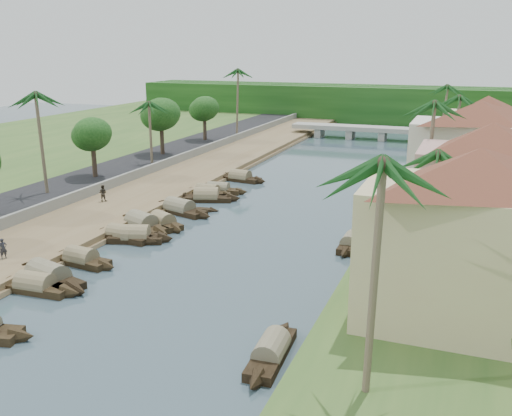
% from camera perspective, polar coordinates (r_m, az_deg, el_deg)
% --- Properties ---
extents(ground, '(220.00, 220.00, 0.00)m').
position_cam_1_polar(ground, '(42.45, -6.78, -7.29)').
color(ground, '#3A4E57').
rests_on(ground, ground).
extents(left_bank, '(10.00, 180.00, 0.80)m').
position_cam_1_polar(left_bank, '(66.44, -11.12, 1.40)').
color(left_bank, brown).
rests_on(left_bank, ground).
extents(right_bank, '(16.00, 180.00, 1.20)m').
position_cam_1_polar(right_bank, '(56.76, 20.53, -1.58)').
color(right_bank, '#315522').
rests_on(right_bank, ground).
extents(road, '(8.00, 180.00, 1.40)m').
position_cam_1_polar(road, '(71.15, -16.97, 2.20)').
color(road, black).
rests_on(road, ground).
extents(retaining_wall, '(0.40, 180.00, 1.10)m').
position_cam_1_polar(retaining_wall, '(68.49, -14.15, 2.46)').
color(retaining_wall, slate).
rests_on(retaining_wall, left_bank).
extents(treeline, '(120.00, 14.00, 8.00)m').
position_cam_1_polar(treeline, '(136.31, 13.18, 10.08)').
color(treeline, '#11390F').
rests_on(treeline, ground).
extents(bridge, '(28.00, 4.00, 2.40)m').
position_cam_1_polar(bridge, '(109.07, 11.01, 7.67)').
color(bridge, gray).
rests_on(bridge, ground).
extents(building_near, '(14.85, 14.85, 10.20)m').
position_cam_1_polar(building_near, '(34.03, 20.80, -2.67)').
color(building_near, '#C5BA84').
rests_on(building_near, right_bank).
extents(building_mid, '(14.11, 14.11, 9.70)m').
position_cam_1_polar(building_mid, '(49.61, 22.16, 2.47)').
color(building_mid, tan).
rests_on(building_mid, right_bank).
extents(building_far, '(15.59, 15.59, 10.20)m').
position_cam_1_polar(building_far, '(63.30, 21.16, 5.47)').
color(building_far, beige).
rests_on(building_far, right_bank).
extents(building_distant, '(12.62, 12.62, 9.20)m').
position_cam_1_polar(building_distant, '(83.18, 21.91, 7.27)').
color(building_distant, '#C5BA84').
rests_on(building_distant, right_bank).
extents(sampan_2, '(7.50, 1.92, 2.00)m').
position_cam_1_polar(sampan_2, '(43.22, -21.20, -7.29)').
color(sampan_2, black).
rests_on(sampan_2, ground).
extents(sampan_3, '(9.01, 4.19, 2.36)m').
position_cam_1_polar(sampan_3, '(44.44, -20.06, -6.52)').
color(sampan_3, black).
rests_on(sampan_3, ground).
extents(sampan_4, '(7.02, 2.24, 2.00)m').
position_cam_1_polar(sampan_4, '(47.22, -17.08, -4.94)').
color(sampan_4, black).
rests_on(sampan_4, ground).
extents(sampan_5, '(6.97, 3.67, 2.18)m').
position_cam_1_polar(sampan_5, '(51.46, -11.89, -2.85)').
color(sampan_5, black).
rests_on(sampan_5, ground).
extents(sampan_6, '(8.43, 5.14, 2.47)m').
position_cam_1_polar(sampan_6, '(54.81, -11.35, -1.66)').
color(sampan_6, black).
rests_on(sampan_6, ground).
extents(sampan_7, '(7.57, 1.98, 2.02)m').
position_cam_1_polar(sampan_7, '(52.06, -13.21, -2.73)').
color(sampan_7, black).
rests_on(sampan_7, ground).
extents(sampan_8, '(6.54, 4.46, 2.06)m').
position_cam_1_polar(sampan_8, '(55.21, -9.32, -1.44)').
color(sampan_8, black).
rests_on(sampan_8, ground).
extents(sampan_9, '(8.97, 4.23, 2.24)m').
position_cam_1_polar(sampan_9, '(59.55, -7.66, -0.10)').
color(sampan_9, black).
rests_on(sampan_9, ground).
extents(sampan_10, '(7.38, 1.99, 2.04)m').
position_cam_1_polar(sampan_10, '(65.89, -4.88, 1.53)').
color(sampan_10, black).
rests_on(sampan_10, ground).
extents(sampan_11, '(8.05, 4.14, 2.26)m').
position_cam_1_polar(sampan_11, '(63.87, -4.98, 1.08)').
color(sampan_11, black).
rests_on(sampan_11, ground).
extents(sampan_12, '(7.49, 2.10, 1.82)m').
position_cam_1_polar(sampan_12, '(67.29, -3.79, 1.85)').
color(sampan_12, black).
rests_on(sampan_12, ground).
extents(sampan_13, '(7.73, 2.65, 2.10)m').
position_cam_1_polar(sampan_13, '(73.26, -1.58, 3.04)').
color(sampan_13, black).
rests_on(sampan_13, ground).
extents(sampan_14, '(1.89, 7.79, 1.92)m').
position_cam_1_polar(sampan_14, '(32.35, 1.54, -14.17)').
color(sampan_14, black).
rests_on(sampan_14, ground).
extents(sampan_15, '(1.58, 6.53, 1.81)m').
position_cam_1_polar(sampan_15, '(49.52, 9.46, -3.49)').
color(sampan_15, black).
rests_on(sampan_15, ground).
extents(sampan_16, '(3.77, 7.41, 1.86)m').
position_cam_1_polar(sampan_16, '(64.48, 11.96, 0.92)').
color(sampan_16, black).
rests_on(sampan_16, ground).
extents(canoe_1, '(4.62, 1.31, 0.74)m').
position_cam_1_polar(canoe_1, '(44.52, -20.80, -7.00)').
color(canoe_1, black).
rests_on(canoe_1, ground).
extents(canoe_2, '(5.40, 1.33, 0.78)m').
position_cam_1_polar(canoe_2, '(60.43, -6.11, -0.12)').
color(canoe_2, black).
rests_on(canoe_2, ground).
extents(palm_0, '(3.20, 3.20, 12.34)m').
position_cam_1_polar(palm_0, '(24.17, 12.26, 3.89)').
color(palm_0, brown).
rests_on(palm_0, ground).
extents(palm_1, '(3.20, 3.20, 9.77)m').
position_cam_1_polar(palm_1, '(41.87, 17.24, 5.01)').
color(palm_1, brown).
rests_on(palm_1, ground).
extents(palm_2, '(3.20, 3.20, 12.14)m').
position_cam_1_polar(palm_2, '(53.87, 17.34, 9.72)').
color(palm_2, brown).
rests_on(palm_2, ground).
extents(palm_3, '(3.20, 3.20, 11.20)m').
position_cam_1_polar(palm_3, '(73.58, 19.19, 10.30)').
color(palm_3, brown).
rests_on(palm_3, ground).
extents(palm_5, '(3.20, 3.20, 12.07)m').
position_cam_1_polar(palm_5, '(64.12, -21.05, 10.36)').
color(palm_5, brown).
rests_on(palm_5, ground).
extents(palm_6, '(3.20, 3.20, 9.59)m').
position_cam_1_polar(palm_6, '(78.05, -10.64, 10.15)').
color(palm_6, brown).
rests_on(palm_6, ground).
extents(palm_7, '(3.20, 3.20, 11.34)m').
position_cam_1_polar(palm_7, '(91.10, 18.37, 11.34)').
color(palm_7, brown).
rests_on(palm_7, ground).
extents(palm_8, '(3.20, 3.20, 12.94)m').
position_cam_1_polar(palm_8, '(100.82, -1.96, 13.45)').
color(palm_8, brown).
rests_on(palm_8, ground).
extents(tree_3, '(4.51, 4.51, 6.99)m').
position_cam_1_polar(tree_3, '(71.32, -16.07, 7.01)').
color(tree_3, '#3F2F24').
rests_on(tree_3, ground).
extents(tree_4, '(5.39, 5.39, 8.00)m').
position_cam_1_polar(tree_4, '(84.74, -9.49, 9.15)').
color(tree_4, '#3F2F24').
rests_on(tree_4, ground).
extents(tree_5, '(4.65, 4.65, 7.13)m').
position_cam_1_polar(tree_5, '(97.40, -5.19, 9.79)').
color(tree_5, '#3F2F24').
rests_on(tree_5, ground).
extents(person_near, '(0.63, 0.71, 1.62)m').
position_cam_1_polar(person_near, '(48.12, -23.96, -3.73)').
color(person_near, '#23242A').
rests_on(person_near, left_bank).
extents(person_far, '(0.99, 0.85, 1.77)m').
position_cam_1_polar(person_far, '(62.49, -15.07, 1.45)').
color(person_far, '#2E2920').
rests_on(person_far, left_bank).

